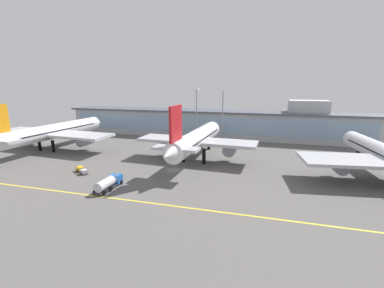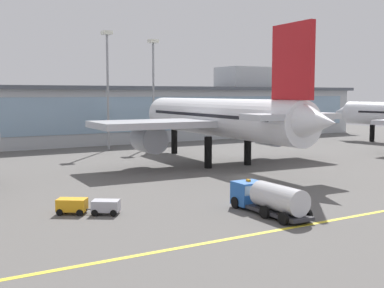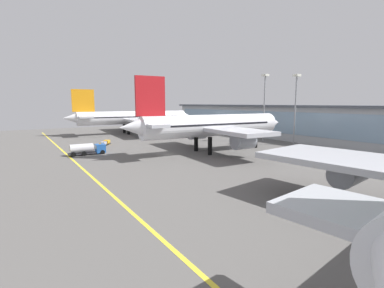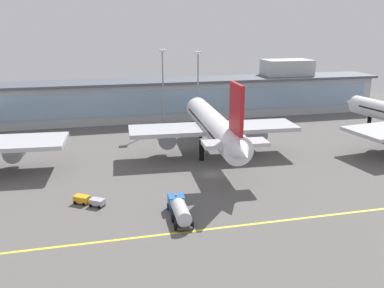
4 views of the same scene
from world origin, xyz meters
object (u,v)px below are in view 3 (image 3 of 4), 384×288
at_px(baggage_tug_near, 105,143).
at_px(apron_light_mast_centre, 265,98).
at_px(apron_light_mast_west, 296,99).
at_px(airliner_near_right, 212,126).
at_px(fuel_tanker_truck, 88,149).
at_px(airliner_near_left, 134,118).

relative_size(baggage_tug_near, apron_light_mast_centre, 0.24).
xyz_separation_m(baggage_tug_near, apron_light_mast_west, (31.66, 50.15, 13.65)).
relative_size(apron_light_mast_west, apron_light_mast_centre, 0.96).
bearing_deg(airliner_near_right, fuel_tanker_truck, 157.18).
bearing_deg(apron_light_mast_west, fuel_tanker_truck, -106.80).
relative_size(airliner_near_left, apron_light_mast_west, 2.59).
bearing_deg(fuel_tanker_truck, baggage_tug_near, 61.11).
distance_m(fuel_tanker_truck, apron_light_mast_centre, 58.19).
bearing_deg(airliner_near_right, airliner_near_left, 93.30).
xyz_separation_m(fuel_tanker_truck, baggage_tug_near, (-14.04, 8.19, -0.72)).
bearing_deg(airliner_near_right, baggage_tug_near, 129.54).
relative_size(fuel_tanker_truck, apron_light_mast_centre, 0.40).
bearing_deg(airliner_near_left, fuel_tanker_truck, -120.12).
distance_m(airliner_near_right, apron_light_mast_west, 30.49).
relative_size(fuel_tanker_truck, apron_light_mast_west, 0.42).
height_order(airliner_near_right, apron_light_mast_west, apron_light_mast_west).
bearing_deg(baggage_tug_near, airliner_near_left, -1.48).
height_order(airliner_near_right, apron_light_mast_centre, apron_light_mast_centre).
xyz_separation_m(airliner_near_right, baggage_tug_near, (-28.09, -20.78, -6.27)).
bearing_deg(baggage_tug_near, apron_light_mast_centre, -79.10).
distance_m(airliner_near_right, apron_light_mast_centre, 29.25).
distance_m(airliner_near_left, airliner_near_right, 56.47).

